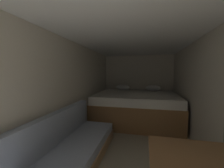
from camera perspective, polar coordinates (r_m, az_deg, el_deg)
name	(u,v)px	position (r m, az deg, el deg)	size (l,w,h in m)	color
ground_plane	(131,149)	(2.79, 7.67, -24.79)	(7.00, 7.00, 0.00)	#A39984
wall_back	(138,84)	(4.97, 10.61, 0.06)	(2.42, 0.05, 1.98)	beige
wall_left	(70,92)	(2.83, -16.76, -3.27)	(0.05, 5.00, 1.98)	beige
wall_right	(208,97)	(2.63, 34.55, -4.40)	(0.05, 5.00, 1.98)	beige
ceiling_slab	(132,35)	(2.52, 8.16, 19.24)	(2.42, 5.00, 0.05)	white
bed	(136,107)	(4.08, 9.85, -9.19)	(2.20, 1.85, 0.98)	olive
sofa_left	(64,156)	(2.25, -18.94, -26.01)	(0.73, 2.38, 0.77)	tan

